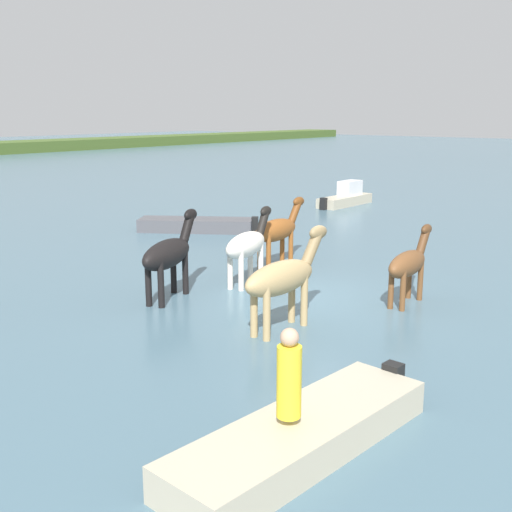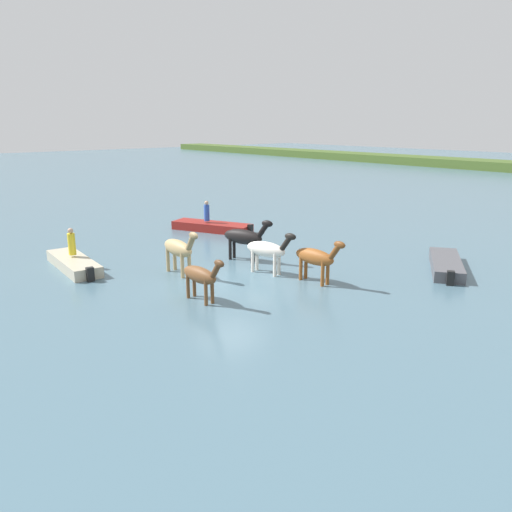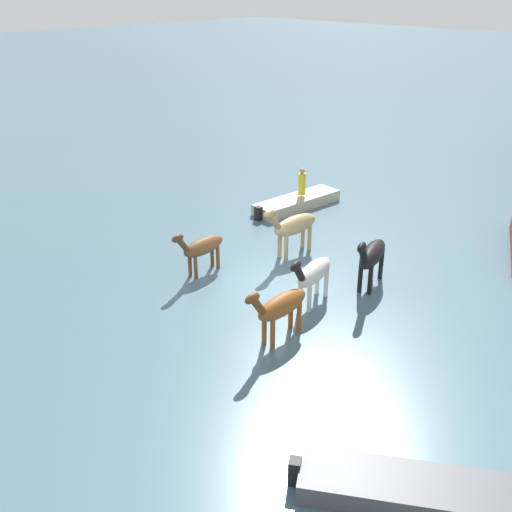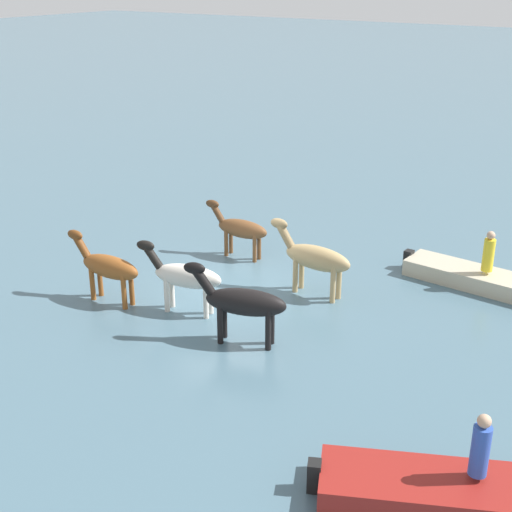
# 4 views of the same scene
# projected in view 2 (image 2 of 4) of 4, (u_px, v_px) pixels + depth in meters

# --- Properties ---
(ground_plane) EXTENTS (199.73, 199.73, 0.00)m
(ground_plane) POSITION_uv_depth(u_px,v_px,m) (230.00, 281.00, 20.10)
(ground_plane) COLOR #476675
(horse_rear_stallion) EXTENTS (2.46, 0.97, 1.90)m
(horse_rear_stallion) POSITION_uv_depth(u_px,v_px,m) (267.00, 250.00, 20.86)
(horse_rear_stallion) COLOR silver
(horse_rear_stallion) RESTS_ON ground_plane
(horse_chestnut_trailing) EXTENTS (2.24, 0.61, 1.74)m
(horse_chestnut_trailing) POSITION_uv_depth(u_px,v_px,m) (201.00, 276.00, 17.63)
(horse_chestnut_trailing) COLOR brown
(horse_chestnut_trailing) RESTS_ON ground_plane
(horse_dun_straggler) EXTENTS (2.61, 0.68, 2.03)m
(horse_dun_straggler) POSITION_uv_depth(u_px,v_px,m) (179.00, 249.00, 20.76)
(horse_dun_straggler) COLOR tan
(horse_dun_straggler) RESTS_ON ground_plane
(horse_dark_mare) EXTENTS (2.44, 0.63, 1.89)m
(horse_dark_mare) POSITION_uv_depth(u_px,v_px,m) (316.00, 257.00, 19.68)
(horse_dark_mare) COLOR brown
(horse_dark_mare) RESTS_ON ground_plane
(horse_mid_herd) EXTENTS (2.58, 1.19, 2.02)m
(horse_mid_herd) POSITION_uv_depth(u_px,v_px,m) (245.00, 237.00, 22.85)
(horse_mid_herd) COLOR black
(horse_mid_herd) RESTS_ON ground_plane
(boat_dinghy_port) EXTENTS (4.53, 1.53, 0.73)m
(boat_dinghy_port) POSITION_uv_depth(u_px,v_px,m) (74.00, 265.00, 21.80)
(boat_dinghy_port) COLOR #B7AD93
(boat_dinghy_port) RESTS_ON ground_plane
(boat_skiff_near) EXTENTS (4.92, 3.22, 0.74)m
(boat_skiff_near) POSITION_uv_depth(u_px,v_px,m) (212.00, 228.00, 29.44)
(boat_skiff_near) COLOR maroon
(boat_skiff_near) RESTS_ON ground_plane
(boat_launch_far) EXTENTS (3.34, 4.21, 0.73)m
(boat_launch_far) POSITION_uv_depth(u_px,v_px,m) (446.00, 266.00, 21.63)
(boat_launch_far) COLOR #4C4C51
(boat_launch_far) RESTS_ON ground_plane
(person_helmsman_aft) EXTENTS (0.32, 0.32, 1.19)m
(person_helmsman_aft) POSITION_uv_depth(u_px,v_px,m) (72.00, 242.00, 21.78)
(person_helmsman_aft) COLOR yellow
(person_helmsman_aft) RESTS_ON boat_dinghy_port
(person_spotter_bow) EXTENTS (0.32, 0.32, 1.19)m
(person_spotter_bow) POSITION_uv_depth(u_px,v_px,m) (207.00, 212.00, 29.21)
(person_spotter_bow) COLOR #2D51B2
(person_spotter_bow) RESTS_ON boat_skiff_near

